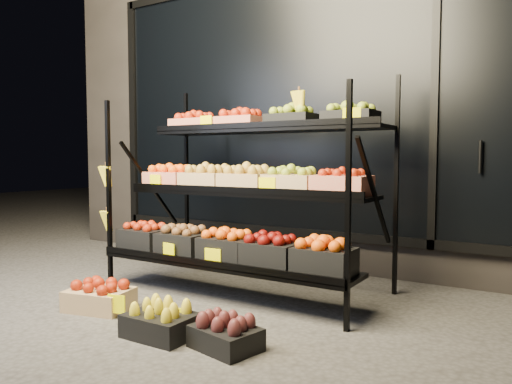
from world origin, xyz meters
The scene contains 8 objects.
ground centered at (0.00, 0.00, 0.00)m, with size 24.00×24.00×0.00m, color #514F4C.
building centered at (0.00, 2.59, 1.75)m, with size 6.00×2.08×3.50m.
display_rack centered at (-0.01, 0.60, 0.79)m, with size 2.18×1.02×1.67m.
tag_floor_a centered at (-0.32, -0.40, 0.06)m, with size 0.13×0.01×0.12m, color #FFF800.
tag_floor_b centered at (0.20, -0.40, 0.06)m, with size 0.13×0.01×0.12m, color #FFF800.
floor_crate_left centered at (-0.57, -0.32, 0.10)m, with size 0.47×0.39×0.21m.
floor_crate_midleft centered at (0.14, -0.48, 0.09)m, with size 0.40×0.29×0.20m.
floor_crate_right centered at (0.57, -0.43, 0.09)m, with size 0.41×0.34×0.19m.
Camera 1 is at (2.12, -2.60, 1.05)m, focal length 35.00 mm.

